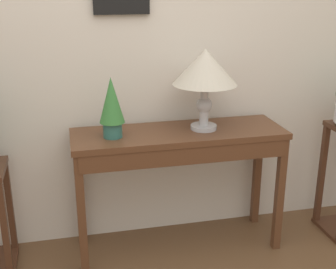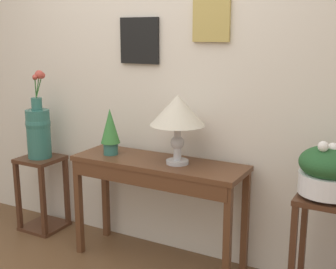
# 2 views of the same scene
# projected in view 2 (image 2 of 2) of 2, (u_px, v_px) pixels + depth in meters

# --- Properties ---
(back_wall_with_art) EXTENTS (9.00, 0.13, 2.80)m
(back_wall_with_art) POSITION_uv_depth(u_px,v_px,m) (160.00, 64.00, 3.25)
(back_wall_with_art) COLOR beige
(back_wall_with_art) RESTS_ON ground
(console_table) EXTENTS (1.24, 0.40, 0.76)m
(console_table) POSITION_uv_depth(u_px,v_px,m) (157.00, 177.00, 3.08)
(console_table) COLOR #56331E
(console_table) RESTS_ON ground
(table_lamp) EXTENTS (0.37, 0.37, 0.47)m
(table_lamp) POSITION_uv_depth(u_px,v_px,m) (178.00, 113.00, 2.93)
(table_lamp) COLOR #B7B7BC
(table_lamp) RESTS_ON console_table
(potted_plant_on_console) EXTENTS (0.14, 0.14, 0.34)m
(potted_plant_on_console) POSITION_uv_depth(u_px,v_px,m) (110.00, 130.00, 3.20)
(potted_plant_on_console) COLOR #2D665B
(potted_plant_on_console) RESTS_ON console_table
(pedestal_stand_left) EXTENTS (0.32, 0.32, 0.63)m
(pedestal_stand_left) POSITION_uv_depth(u_px,v_px,m) (43.00, 193.00, 3.73)
(pedestal_stand_left) COLOR #472819
(pedestal_stand_left) RESTS_ON ground
(flower_vase_tall_left) EXTENTS (0.20, 0.20, 0.72)m
(flower_vase_tall_left) POSITION_uv_depth(u_px,v_px,m) (38.00, 128.00, 3.61)
(flower_vase_tall_left) COLOR #2D665B
(flower_vase_tall_left) RESTS_ON pedestal_stand_left
(pedestal_stand_right) EXTENTS (0.32, 0.32, 0.74)m
(pedestal_stand_right) POSITION_uv_depth(u_px,v_px,m) (322.00, 257.00, 2.56)
(pedestal_stand_right) COLOR #472819
(pedestal_stand_right) RESTS_ON ground
(planter_bowl_wide_right) EXTENTS (0.34, 0.34, 0.33)m
(planter_bowl_wide_right) POSITION_uv_depth(u_px,v_px,m) (329.00, 170.00, 2.44)
(planter_bowl_wide_right) COLOR silver
(planter_bowl_wide_right) RESTS_ON pedestal_stand_right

